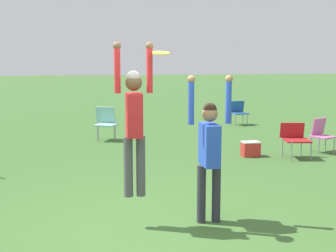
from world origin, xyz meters
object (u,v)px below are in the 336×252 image
(person_jumping, at_px, (134,117))
(person_defending, at_px, (209,146))
(camping_chair_4, at_px, (106,121))
(camping_chair_0, at_px, (321,133))
(camping_chair_2, at_px, (295,137))
(camping_chair_3, at_px, (238,111))
(frisbee, at_px, (161,53))
(cooler_box, at_px, (251,149))

(person_jumping, distance_m, person_defending, 1.09)
(person_defending, distance_m, camping_chair_4, 7.00)
(camping_chair_0, distance_m, camping_chair_4, 5.65)
(person_jumping, distance_m, camping_chair_2, 5.60)
(person_defending, bearing_deg, person_jumping, -90.00)
(person_jumping, relative_size, person_defending, 1.01)
(camping_chair_0, height_order, camping_chair_3, camping_chair_0)
(camping_chair_0, relative_size, camping_chair_4, 0.89)
(person_jumping, height_order, camping_chair_4, person_jumping)
(person_jumping, bearing_deg, camping_chair_0, -48.44)
(person_defending, distance_m, camping_chair_2, 4.87)
(camping_chair_2, bearing_deg, person_jumping, 53.65)
(camping_chair_3, bearing_deg, camping_chair_4, 16.99)
(person_jumping, height_order, frisbee, person_jumping)
(camping_chair_0, height_order, camping_chair_4, camping_chair_4)
(camping_chair_3, xyz_separation_m, cooler_box, (-1.51, -5.05, -0.30))
(frisbee, distance_m, camping_chair_3, 10.34)
(camping_chair_4, distance_m, cooler_box, 4.26)
(camping_chair_3, relative_size, cooler_box, 2.00)
(camping_chair_4, xyz_separation_m, cooler_box, (3.12, -2.88, -0.36))
(person_defending, bearing_deg, cooler_box, 153.67)
(person_defending, relative_size, frisbee, 8.99)
(camping_chair_2, xyz_separation_m, camping_chair_3, (0.58, 5.37, 0.00))
(person_defending, distance_m, cooler_box, 4.66)
(cooler_box, bearing_deg, camping_chair_3, 73.36)
(camping_chair_0, xyz_separation_m, camping_chair_3, (-0.32, 4.90, 0.00))
(frisbee, relative_size, camping_chair_0, 0.28)
(camping_chair_4, bearing_deg, frisbee, 117.03)
(person_defending, height_order, frisbee, frisbee)
(frisbee, relative_size, camping_chair_4, 0.25)
(camping_chair_0, bearing_deg, camping_chair_3, -111.51)
(person_jumping, relative_size, camping_chair_2, 2.59)
(frisbee, bearing_deg, camping_chair_0, 42.64)
(person_defending, height_order, camping_chair_0, person_defending)
(camping_chair_0, bearing_deg, frisbee, 17.35)
(camping_chair_3, bearing_deg, frisbee, 56.52)
(camping_chair_0, xyz_separation_m, cooler_box, (-1.83, -0.15, -0.30))
(camping_chair_4, bearing_deg, cooler_box, 162.10)
(camping_chair_2, height_order, camping_chair_3, camping_chair_3)
(camping_chair_2, bearing_deg, camping_chair_4, -26.58)
(person_jumping, xyz_separation_m, camping_chair_2, (4.10, 3.68, -1.01))
(person_defending, distance_m, frisbee, 1.42)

